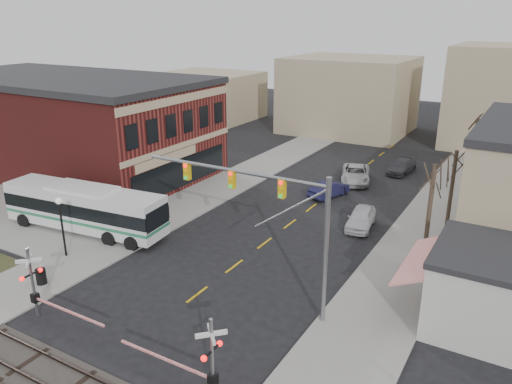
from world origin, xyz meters
TOP-DOWN VIEW (x-y plane):
  - ground at (0.00, 0.00)m, footprint 160.00×160.00m
  - sidewalk_west at (-9.50, 20.00)m, footprint 5.00×60.00m
  - sidewalk_east at (9.50, 20.00)m, footprint 5.00×60.00m
  - plaza_west at (-22.00, 5.00)m, footprint 20.00×10.00m
  - brick_building at (-26.98, 16.00)m, footprint 30.40×15.40m
  - tree_east_a at (10.50, 12.00)m, footprint 0.28×0.28m
  - tree_east_b at (10.80, 18.00)m, footprint 0.28×0.28m
  - tree_east_c at (11.00, 26.00)m, footprint 0.28×0.28m
  - transit_bus at (-12.56, 5.19)m, footprint 13.19×4.21m
  - traffic_signal_mast at (4.30, 3.15)m, footprint 11.14×0.30m
  - rr_crossing_west at (-5.70, -4.03)m, footprint 5.60×1.36m
  - rr_crossing_east at (5.22, -4.46)m, footprint 5.60×1.36m
  - street_lamp at (-10.42, 1.46)m, footprint 0.44×0.44m
  - trash_bin at (-8.67, -1.79)m, footprint 0.60×0.60m
  - car_a at (4.92, 16.15)m, footprint 2.41×4.66m
  - car_b at (0.19, 21.35)m, footprint 2.66×4.43m
  - car_c at (0.81, 26.55)m, footprint 4.23×6.16m
  - car_d at (3.90, 31.75)m, footprint 2.40×4.76m
  - pedestrian_near at (-9.64, 4.50)m, footprint 0.39×0.59m
  - pedestrian_far at (-11.04, 8.60)m, footprint 0.98×0.96m

SIDE VIEW (x-z plane):
  - ground at x=0.00m, z-range 0.00..0.00m
  - plaza_west at x=-22.00m, z-range 0.00..0.11m
  - sidewalk_west at x=-9.50m, z-range 0.00..0.12m
  - sidewalk_east at x=9.50m, z-range 0.00..0.12m
  - trash_bin at x=-8.67m, z-range 0.12..1.07m
  - car_d at x=3.90m, z-range 0.00..1.32m
  - car_b at x=0.19m, z-range 0.00..1.38m
  - car_a at x=4.92m, z-range 0.00..1.52m
  - car_c at x=0.81m, z-range 0.00..1.56m
  - pedestrian_near at x=-9.64m, z-range 0.12..1.71m
  - pedestrian_far at x=-11.04m, z-range 0.12..1.71m
  - transit_bus at x=-12.56m, z-range 0.21..3.55m
  - rr_crossing_west at x=-5.70m, z-range -0.03..3.97m
  - rr_crossing_east at x=5.22m, z-range -0.03..3.97m
  - street_lamp at x=-10.42m, z-range 1.02..5.13m
  - tree_east_b at x=10.80m, z-range 0.12..6.42m
  - tree_east_a at x=10.50m, z-range 0.12..6.87m
  - tree_east_c at x=11.00m, z-range 0.12..7.32m
  - brick_building at x=-26.98m, z-range 0.01..9.61m
  - traffic_signal_mast at x=4.30m, z-range 1.80..9.80m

